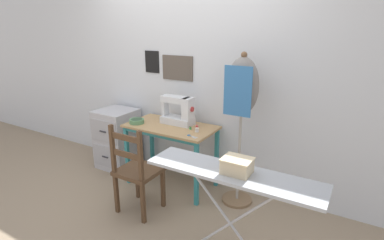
# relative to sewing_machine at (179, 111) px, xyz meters

# --- Properties ---
(ground_plane) EXTENTS (14.00, 14.00, 0.00)m
(ground_plane) POSITION_rel_sewing_machine_xyz_m (-0.05, -0.37, -0.89)
(ground_plane) COLOR gray
(wall_back) EXTENTS (10.00, 0.07, 2.55)m
(wall_back) POSITION_rel_sewing_machine_xyz_m (-0.05, 0.24, 0.39)
(wall_back) COLOR silver
(wall_back) RESTS_ON ground_plane
(sewing_table) EXTENTS (1.02, 0.55, 0.74)m
(sewing_table) POSITION_rel_sewing_machine_xyz_m (-0.05, -0.11, -0.25)
(sewing_table) COLOR tan
(sewing_table) RESTS_ON ground_plane
(sewing_machine) EXTENTS (0.39, 0.18, 0.34)m
(sewing_machine) POSITION_rel_sewing_machine_xyz_m (0.00, 0.00, 0.00)
(sewing_machine) COLOR white
(sewing_machine) RESTS_ON sewing_table
(fabric_bowl) EXTENTS (0.17, 0.17, 0.05)m
(fabric_bowl) POSITION_rel_sewing_machine_xyz_m (-0.44, -0.22, -0.12)
(fabric_bowl) COLOR #56895B
(fabric_bowl) RESTS_ON sewing_table
(scissors) EXTENTS (0.13, 0.07, 0.01)m
(scissors) POSITION_rel_sewing_machine_xyz_m (0.31, -0.28, -0.15)
(scissors) COLOR silver
(scissors) RESTS_ON sewing_table
(thread_spool_near_machine) EXTENTS (0.03, 0.03, 0.04)m
(thread_spool_near_machine) POSITION_rel_sewing_machine_xyz_m (0.21, -0.10, -0.13)
(thread_spool_near_machine) COLOR green
(thread_spool_near_machine) RESTS_ON sewing_table
(thread_spool_mid_table) EXTENTS (0.04, 0.04, 0.04)m
(thread_spool_mid_table) POSITION_rel_sewing_machine_xyz_m (0.25, -0.03, -0.13)
(thread_spool_mid_table) COLOR red
(thread_spool_mid_table) RESTS_ON sewing_table
(thread_spool_far_edge) EXTENTS (0.04, 0.04, 0.04)m
(thread_spool_far_edge) POSITION_rel_sewing_machine_xyz_m (0.31, -0.13, -0.13)
(thread_spool_far_edge) COLOR silver
(thread_spool_far_edge) RESTS_ON sewing_table
(wooden_chair) EXTENTS (0.40, 0.38, 0.94)m
(wooden_chair) POSITION_rel_sewing_machine_xyz_m (-0.04, -0.72, -0.44)
(wooden_chair) COLOR #513823
(wooden_chair) RESTS_ON ground_plane
(filing_cabinet) EXTENTS (0.47, 0.48, 0.78)m
(filing_cabinet) POSITION_rel_sewing_machine_xyz_m (-0.95, -0.05, -0.50)
(filing_cabinet) COLOR #B7B7BC
(filing_cabinet) RESTS_ON ground_plane
(dress_form) EXTENTS (0.32, 0.32, 1.58)m
(dress_form) POSITION_rel_sewing_machine_xyz_m (0.76, -0.04, 0.28)
(dress_form) COLOR #846647
(dress_form) RESTS_ON ground_plane
(ironing_board) EXTENTS (1.27, 0.32, 0.84)m
(ironing_board) POSITION_rel_sewing_machine_xyz_m (1.06, -0.96, -0.10)
(ironing_board) COLOR #ADB2B7
(ironing_board) RESTS_ON ground_plane
(storage_box) EXTENTS (0.20, 0.17, 0.11)m
(storage_box) POSITION_rel_sewing_machine_xyz_m (1.09, -0.96, -0.00)
(storage_box) COLOR beige
(storage_box) RESTS_ON ironing_board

